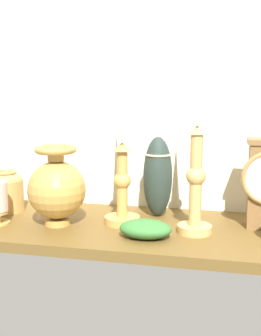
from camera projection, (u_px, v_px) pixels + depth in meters
The scene contains 8 objects.
ground_plane at pixel (135, 230), 104.75cm from camera, with size 100.00×36.00×2.40cm, color brown.
back_wall at pixel (149, 89), 116.73cm from camera, with size 120.00×2.00×65.00cm, color silver.
candlestick_tall_left at pixel (196, 177), 96.73cm from camera, with size 7.92×7.92×38.99cm.
candlestick_tall_center at pixel (122, 176), 103.95cm from camera, with size 8.69×8.69×39.09cm.
brass_vase_bulbous at pixel (57, 188), 103.56cm from camera, with size 14.00×14.00×19.28cm.
brass_vase_jar at pixel (6, 190), 116.27cm from camera, with size 9.19×9.19×11.13cm.
tall_ceramic_vase at pixel (158, 176), 110.71cm from camera, with size 7.42×7.42×20.65cm.
ivy_sprig at pixel (145, 229), 95.22cm from camera, with size 11.66×8.16×4.07cm.
Camera 1 is at (21.24, -98.35, 31.60)cm, focal length 46.31 mm.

